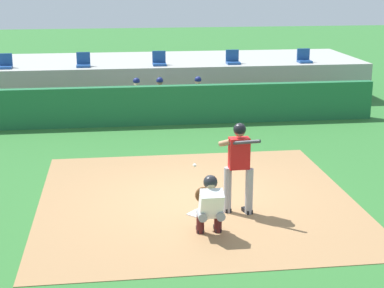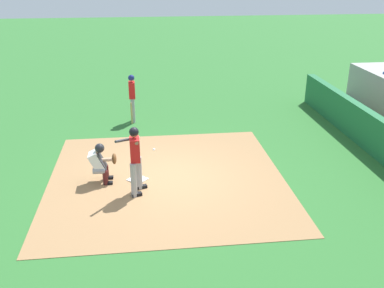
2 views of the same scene
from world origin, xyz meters
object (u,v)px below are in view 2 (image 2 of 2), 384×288
object	(u,v)px
batter_at_plate	(135,156)
on_deck_batter	(132,95)
home_plate	(138,179)
catcher_crouched	(101,162)

from	to	relation	value
batter_at_plate	on_deck_batter	xyz separation A→B (m)	(-5.48, -0.14, -0.02)
home_plate	catcher_crouched	world-z (taller)	catcher_crouched
batter_at_plate	catcher_crouched	distance (m)	1.24
catcher_crouched	batter_at_plate	bearing A→B (deg)	53.02
batter_at_plate	catcher_crouched	size ratio (longest dim) A/B	1.02
home_plate	on_deck_batter	bearing A→B (deg)	-178.21
home_plate	batter_at_plate	size ratio (longest dim) A/B	0.24
catcher_crouched	on_deck_batter	xyz separation A→B (m)	(-4.78, 0.78, 0.41)
home_plate	catcher_crouched	distance (m)	1.10
catcher_crouched	on_deck_batter	world-z (taller)	on_deck_batter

